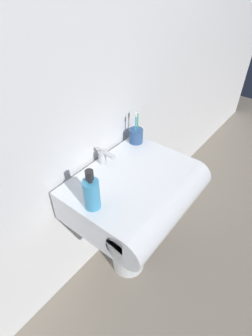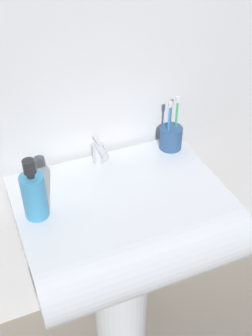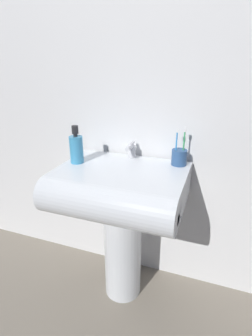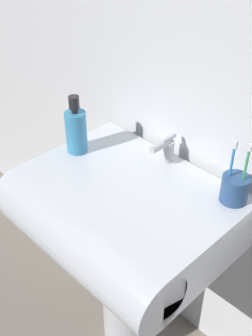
# 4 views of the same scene
# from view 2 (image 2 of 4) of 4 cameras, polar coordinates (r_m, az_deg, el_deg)

# --- Properties ---
(ground_plane) EXTENTS (6.00, 6.00, 0.00)m
(ground_plane) POSITION_cam_2_polar(r_m,az_deg,el_deg) (1.83, -0.69, -21.20)
(ground_plane) COLOR gray
(ground_plane) RESTS_ON ground
(wall_back) EXTENTS (5.00, 0.05, 2.40)m
(wall_back) POSITION_cam_2_polar(r_m,az_deg,el_deg) (1.22, -5.77, 20.05)
(wall_back) COLOR white
(wall_back) RESTS_ON ground
(sink_pedestal) EXTENTS (0.20, 0.20, 0.59)m
(sink_pedestal) POSITION_cam_2_polar(r_m,az_deg,el_deg) (1.58, -0.77, -15.81)
(sink_pedestal) COLOR white
(sink_pedestal) RESTS_ON ground
(sink_basin) EXTENTS (0.61, 0.48, 0.17)m
(sink_basin) POSITION_cam_2_polar(r_m,az_deg,el_deg) (1.26, 0.09, -7.73)
(sink_basin) COLOR white
(sink_basin) RESTS_ON sink_pedestal
(faucet) EXTENTS (0.04, 0.10, 0.09)m
(faucet) POSITION_cam_2_polar(r_m,az_deg,el_deg) (1.32, -3.67, 2.19)
(faucet) COLOR silver
(faucet) RESTS_ON sink_basin
(toothbrush_cup) EXTENTS (0.07, 0.07, 0.19)m
(toothbrush_cup) POSITION_cam_2_polar(r_m,az_deg,el_deg) (1.40, 6.10, 4.20)
(toothbrush_cup) COLOR #2D5184
(toothbrush_cup) RESTS_ON sink_basin
(soap_bottle) EXTENTS (0.07, 0.07, 0.19)m
(soap_bottle) POSITION_cam_2_polar(r_m,az_deg,el_deg) (1.15, -12.36, -3.47)
(soap_bottle) COLOR #3F99CC
(soap_bottle) RESTS_ON sink_basin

